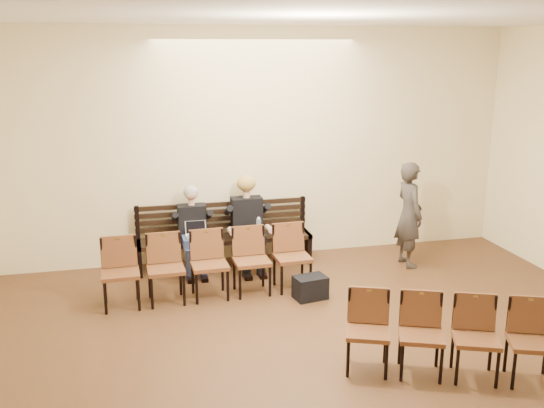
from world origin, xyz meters
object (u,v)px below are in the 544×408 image
at_px(water_bottle, 259,234).
at_px(chair_row_back, 448,338).
at_px(bench, 225,251).
at_px(laptop, 197,238).
at_px(chair_row_front, 210,265).
at_px(seated_man, 193,232).
at_px(bag, 310,287).
at_px(seated_woman, 248,225).
at_px(passerby, 410,207).

xyz_separation_m(water_bottle, chair_row_back, (1.19, -3.32, -0.15)).
height_order(bench, laptop, laptop).
bearing_deg(laptop, chair_row_front, -96.30).
relative_size(seated_man, bag, 2.92).
bearing_deg(seated_woman, seated_man, 180.00).
xyz_separation_m(seated_woman, chair_row_front, (-0.72, -1.02, -0.21)).
distance_m(laptop, chair_row_back, 3.96).
distance_m(water_bottle, bag, 1.30).
bearing_deg(bench, laptop, -147.73).
relative_size(seated_man, chair_row_back, 0.60).
xyz_separation_m(seated_man, water_bottle, (0.93, -0.20, -0.04)).
bearing_deg(bag, chair_row_front, 164.82).
xyz_separation_m(seated_woman, water_bottle, (0.12, -0.20, -0.09)).
bearing_deg(bag, seated_woman, 112.10).
bearing_deg(passerby, chair_row_front, 97.91).
xyz_separation_m(water_bottle, passerby, (2.22, -0.28, 0.34)).
height_order(laptop, passerby, passerby).
bearing_deg(passerby, chair_row_back, 159.25).
relative_size(seated_man, seated_woman, 0.92).
xyz_separation_m(bench, passerby, (2.67, -0.60, 0.68)).
bearing_deg(laptop, bag, -52.45).
bearing_deg(passerby, laptop, 82.18).
bearing_deg(chair_row_back, seated_woman, 132.24).
xyz_separation_m(seated_woman, passerby, (2.34, -0.48, 0.25)).
bearing_deg(water_bottle, laptop, 177.39).
distance_m(seated_man, chair_row_front, 1.03).
bearing_deg(bench, water_bottle, -36.05).
height_order(seated_woman, passerby, passerby).
relative_size(laptop, bag, 0.73).
bearing_deg(bench, seated_woman, -20.06).
bearing_deg(chair_row_back, chair_row_front, 150.79).
xyz_separation_m(bench, bag, (0.88, -1.48, -0.07)).
distance_m(seated_woman, laptop, 0.80).
height_order(bench, bag, bench).
bearing_deg(seated_woman, laptop, -168.12).
relative_size(bag, passerby, 0.23).
relative_size(laptop, passerby, 0.17).
bearing_deg(chair_row_front, seated_man, 93.72).
relative_size(seated_woman, chair_row_front, 0.48).
bearing_deg(bag, water_bottle, 110.64).
height_order(water_bottle, passerby, passerby).
xyz_separation_m(laptop, bag, (1.33, -1.20, -0.41)).
relative_size(bench, bag, 6.32).
distance_m(bench, seated_woman, 0.55).
bearing_deg(chair_row_back, laptop, 143.71).
distance_m(chair_row_front, chair_row_back, 3.22).
bearing_deg(laptop, passerby, -16.29).
relative_size(bag, chair_row_front, 0.15).
xyz_separation_m(bench, seated_woman, (0.33, -0.12, 0.43)).
bearing_deg(seated_man, bench, 13.91).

